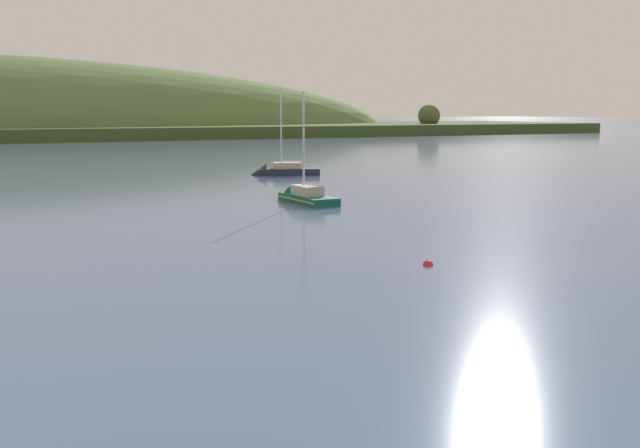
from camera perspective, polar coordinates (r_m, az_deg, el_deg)
The scene contains 3 objects.
sailboat_near_mooring at distance 92.67m, azimuth -3.14°, elevation 4.09°, with size 9.20×6.39×12.44m.
sailboat_far_left at distance 65.20m, azimuth -1.36°, elevation 2.06°, with size 2.87×7.78×11.12m.
mooring_buoy_midchannel at distance 39.04m, azimuth 8.63°, elevation -3.27°, with size 0.57×0.57×0.65m.
Camera 1 is at (-17.61, -3.30, 8.29)m, focal length 40.03 mm.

